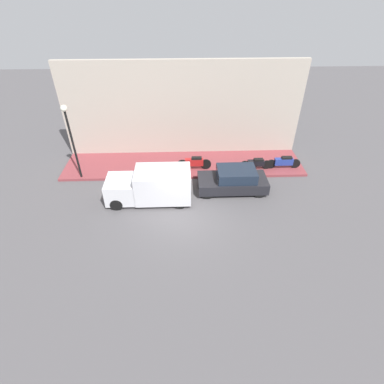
{
  "coord_description": "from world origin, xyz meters",
  "views": [
    {
      "loc": [
        -11.86,
        0.08,
        10.16
      ],
      "look_at": [
        1.17,
        -0.4,
        0.6
      ],
      "focal_mm": 28.0,
      "sensor_mm": 36.0,
      "label": 1
    }
  ],
  "objects_px": {
    "parked_car": "(233,180)",
    "delivery_van": "(150,186)",
    "motorcycle_blue": "(284,162)",
    "streetlamp": "(70,131)",
    "motorcycle_black": "(256,163)",
    "motorcycle_red": "(194,163)"
  },
  "relations": [
    {
      "from": "parked_car",
      "to": "delivery_van",
      "type": "height_order",
      "value": "delivery_van"
    },
    {
      "from": "parked_car",
      "to": "delivery_van",
      "type": "bearing_deg",
      "value": 99.31
    },
    {
      "from": "delivery_van",
      "to": "motorcycle_blue",
      "type": "height_order",
      "value": "delivery_van"
    },
    {
      "from": "parked_car",
      "to": "streetlamp",
      "type": "xyz_separation_m",
      "value": [
        1.48,
        9.04,
        2.51
      ]
    },
    {
      "from": "delivery_van",
      "to": "motorcycle_black",
      "type": "distance_m",
      "value": 6.93
    },
    {
      "from": "parked_car",
      "to": "motorcycle_blue",
      "type": "bearing_deg",
      "value": -59.78
    },
    {
      "from": "parked_car",
      "to": "motorcycle_red",
      "type": "relative_size",
      "value": 1.83
    },
    {
      "from": "parked_car",
      "to": "motorcycle_red",
      "type": "xyz_separation_m",
      "value": [
        2.11,
        2.13,
        -0.04
      ]
    },
    {
      "from": "motorcycle_black",
      "to": "streetlamp",
      "type": "xyz_separation_m",
      "value": [
        -0.5,
        10.76,
        2.62
      ]
    },
    {
      "from": "delivery_van",
      "to": "parked_car",
      "type": "bearing_deg",
      "value": -80.69
    },
    {
      "from": "parked_car",
      "to": "motorcycle_red",
      "type": "distance_m",
      "value": 3.0
    },
    {
      "from": "delivery_van",
      "to": "motorcycle_blue",
      "type": "xyz_separation_m",
      "value": [
        2.79,
        -8.11,
        -0.34
      ]
    },
    {
      "from": "motorcycle_red",
      "to": "parked_car",
      "type": "bearing_deg",
      "value": -134.72
    },
    {
      "from": "motorcycle_black",
      "to": "motorcycle_blue",
      "type": "height_order",
      "value": "motorcycle_blue"
    },
    {
      "from": "motorcycle_red",
      "to": "streetlamp",
      "type": "relative_size",
      "value": 0.48
    },
    {
      "from": "motorcycle_blue",
      "to": "motorcycle_black",
      "type": "bearing_deg",
      "value": 91.41
    },
    {
      "from": "motorcycle_black",
      "to": "motorcycle_red",
      "type": "bearing_deg",
      "value": 88.17
    },
    {
      "from": "parked_car",
      "to": "streetlamp",
      "type": "distance_m",
      "value": 9.5
    },
    {
      "from": "delivery_van",
      "to": "motorcycle_blue",
      "type": "relative_size",
      "value": 2.1
    },
    {
      "from": "motorcycle_red",
      "to": "streetlamp",
      "type": "bearing_deg",
      "value": 95.2
    },
    {
      "from": "parked_car",
      "to": "motorcycle_black",
      "type": "bearing_deg",
      "value": -40.98
    },
    {
      "from": "parked_car",
      "to": "delivery_van",
      "type": "xyz_separation_m",
      "value": [
        -0.76,
        4.62,
        0.27
      ]
    }
  ]
}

